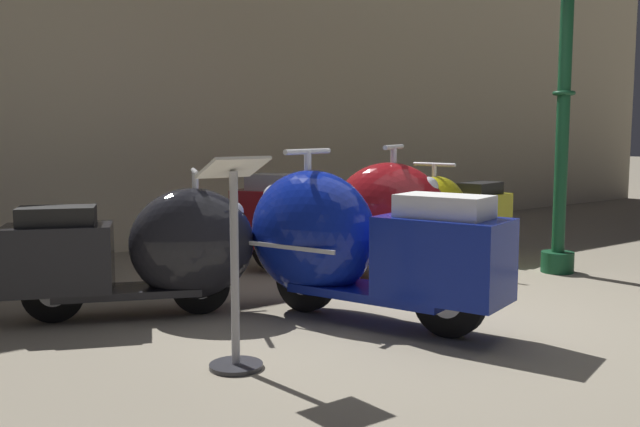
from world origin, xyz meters
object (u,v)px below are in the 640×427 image
object	(u,v)px
scooter_3	(449,218)
info_stanchion	(235,281)
scooter_0	(153,250)
scooter_1	(349,243)
scooter_2	(355,218)
lamppost	(564,101)

from	to	relation	value
scooter_3	info_stanchion	bearing A→B (deg)	11.53
scooter_0	info_stanchion	distance (m)	1.25
scooter_1	scooter_2	world-z (taller)	scooter_2
scooter_2	info_stanchion	distance (m)	2.39
scooter_0	scooter_1	size ratio (longest dim) A/B	0.87
lamppost	info_stanchion	xyz separation A→B (m)	(-3.53, -0.50, -1.02)
scooter_2	scooter_3	bearing A→B (deg)	56.43
scooter_3	scooter_1	bearing A→B (deg)	13.18
scooter_0	scooter_2	size ratio (longest dim) A/B	0.90
scooter_1	scooter_2	distance (m)	1.29
scooter_0	scooter_1	distance (m)	1.30
scooter_1	info_stanchion	xyz separation A→B (m)	(-1.09, -0.41, -0.05)
scooter_0	lamppost	bearing A→B (deg)	11.51
scooter_0	scooter_2	bearing A→B (deg)	27.77
scooter_3	scooter_2	bearing A→B (deg)	-14.40
scooter_0	lamppost	distance (m)	3.66
scooter_1	info_stanchion	world-z (taller)	scooter_1
scooter_0	scooter_3	bearing A→B (deg)	25.38
scooter_2	lamppost	distance (m)	2.05
scooter_3	lamppost	size ratio (longest dim) A/B	0.56
lamppost	info_stanchion	bearing A→B (deg)	-171.95
lamppost	scooter_0	bearing A→B (deg)	167.75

